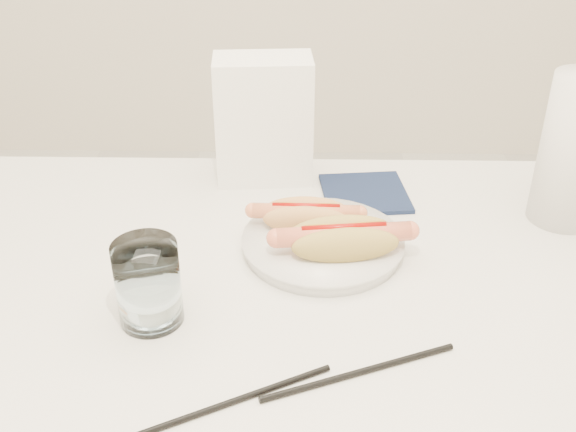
{
  "coord_description": "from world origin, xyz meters",
  "views": [
    {
      "loc": [
        -0.0,
        -0.74,
        1.31
      ],
      "look_at": [
        -0.02,
        0.08,
        0.82
      ],
      "focal_mm": 42.73,
      "sensor_mm": 36.0,
      "label": 1
    }
  ],
  "objects_px": {
    "plate": "(323,245)",
    "hotdog_right": "(343,239)",
    "paper_towel_roll": "(575,151)",
    "table": "(300,325)",
    "hotdog_left": "(306,216)",
    "water_glass": "(148,283)",
    "napkin_box": "(264,120)"
  },
  "relations": [
    {
      "from": "hotdog_right",
      "to": "plate",
      "type": "bearing_deg",
      "value": 120.13
    },
    {
      "from": "hotdog_right",
      "to": "napkin_box",
      "type": "bearing_deg",
      "value": 107.56
    },
    {
      "from": "table",
      "to": "plate",
      "type": "height_order",
      "value": "plate"
    },
    {
      "from": "table",
      "to": "hotdog_right",
      "type": "xyz_separation_m",
      "value": [
        0.06,
        0.06,
        0.1
      ]
    },
    {
      "from": "hotdog_left",
      "to": "napkin_box",
      "type": "relative_size",
      "value": 0.74
    },
    {
      "from": "water_glass",
      "to": "hotdog_right",
      "type": "bearing_deg",
      "value": 26.94
    },
    {
      "from": "paper_towel_roll",
      "to": "water_glass",
      "type": "bearing_deg",
      "value": -156.35
    },
    {
      "from": "napkin_box",
      "to": "table",
      "type": "bearing_deg",
      "value": -83.23
    },
    {
      "from": "plate",
      "to": "hotdog_left",
      "type": "bearing_deg",
      "value": 126.04
    },
    {
      "from": "hotdog_left",
      "to": "plate",
      "type": "bearing_deg",
      "value": -52.31
    },
    {
      "from": "hotdog_right",
      "to": "paper_towel_roll",
      "type": "relative_size",
      "value": 0.81
    },
    {
      "from": "table",
      "to": "napkin_box",
      "type": "relative_size",
      "value": 5.61
    },
    {
      "from": "table",
      "to": "plate",
      "type": "distance_m",
      "value": 0.12
    },
    {
      "from": "table",
      "to": "hotdog_right",
      "type": "height_order",
      "value": "hotdog_right"
    },
    {
      "from": "table",
      "to": "hotdog_left",
      "type": "relative_size",
      "value": 7.59
    },
    {
      "from": "water_glass",
      "to": "plate",
      "type": "bearing_deg",
      "value": 36.25
    },
    {
      "from": "plate",
      "to": "hotdog_right",
      "type": "height_order",
      "value": "hotdog_right"
    },
    {
      "from": "plate",
      "to": "paper_towel_roll",
      "type": "distance_m",
      "value": 0.4
    },
    {
      "from": "plate",
      "to": "paper_towel_roll",
      "type": "height_order",
      "value": "paper_towel_roll"
    },
    {
      "from": "hotdog_right",
      "to": "hotdog_left",
      "type": "bearing_deg",
      "value": 119.55
    },
    {
      "from": "napkin_box",
      "to": "paper_towel_roll",
      "type": "relative_size",
      "value": 0.92
    },
    {
      "from": "plate",
      "to": "water_glass",
      "type": "relative_size",
      "value": 2.04
    },
    {
      "from": "plate",
      "to": "hotdog_right",
      "type": "bearing_deg",
      "value": -52.74
    },
    {
      "from": "hotdog_left",
      "to": "water_glass",
      "type": "distance_m",
      "value": 0.28
    },
    {
      "from": "water_glass",
      "to": "napkin_box",
      "type": "bearing_deg",
      "value": 72.53
    },
    {
      "from": "hotdog_left",
      "to": "napkin_box",
      "type": "distance_m",
      "value": 0.22
    },
    {
      "from": "napkin_box",
      "to": "paper_towel_roll",
      "type": "distance_m",
      "value": 0.49
    },
    {
      "from": "napkin_box",
      "to": "water_glass",
      "type": "bearing_deg",
      "value": -111.67
    },
    {
      "from": "water_glass",
      "to": "napkin_box",
      "type": "distance_m",
      "value": 0.41
    },
    {
      "from": "plate",
      "to": "hotdog_left",
      "type": "height_order",
      "value": "hotdog_left"
    },
    {
      "from": "hotdog_right",
      "to": "water_glass",
      "type": "xyz_separation_m",
      "value": [
        -0.25,
        -0.12,
        0.01
      ]
    },
    {
      "from": "water_glass",
      "to": "napkin_box",
      "type": "relative_size",
      "value": 0.52
    }
  ]
}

